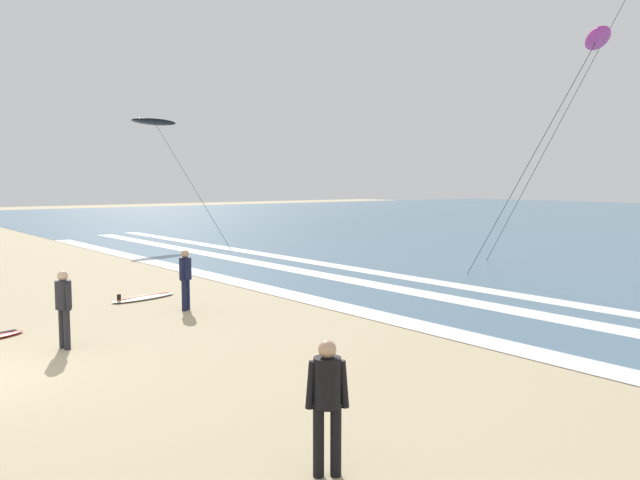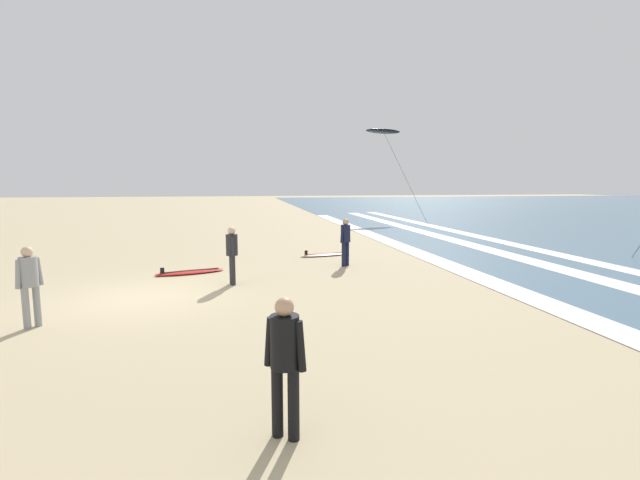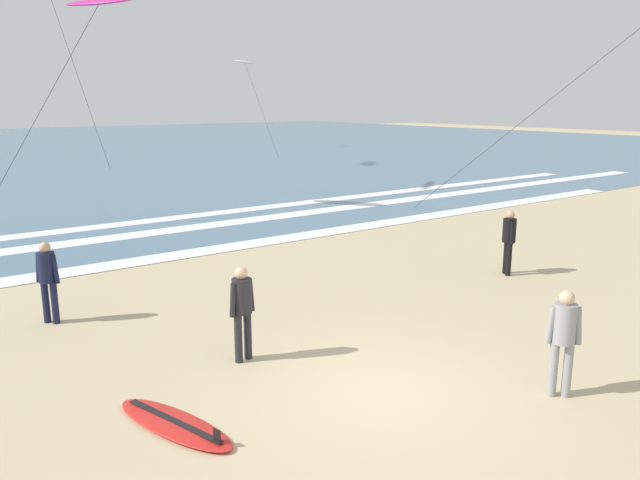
{
  "view_description": "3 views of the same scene",
  "coord_description": "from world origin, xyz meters",
  "px_view_note": "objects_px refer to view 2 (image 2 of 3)",
  "views": [
    {
      "loc": [
        12.38,
        -1.68,
        3.4
      ],
      "look_at": [
        2.33,
        6.1,
        2.24
      ],
      "focal_mm": 36.61,
      "sensor_mm": 36.0,
      "label": 1
    },
    {
      "loc": [
        11.36,
        2.36,
        2.82
      ],
      "look_at": [
        -0.67,
        4.56,
        1.24
      ],
      "focal_mm": 25.17,
      "sensor_mm": 36.0,
      "label": 2
    },
    {
      "loc": [
        -5.61,
        -6.18,
        4.19
      ],
      "look_at": [
        2.22,
        4.5,
        1.17
      ],
      "focal_mm": 34.41,
      "sensor_mm": 36.0,
      "label": 3
    }
  ],
  "objects_px": {
    "surfer_left_far": "(345,238)",
    "surfer_foreground_main": "(285,355)",
    "surfer_left_near": "(29,279)",
    "surfboard_left_pile": "(326,254)",
    "surfer_mid_group": "(232,250)",
    "kite_black_mid_center": "(383,132)",
    "surfboard_foreground_flat": "(190,272)"
  },
  "relations": [
    {
      "from": "surfer_left_far",
      "to": "surfboard_left_pile",
      "type": "bearing_deg",
      "value": -174.11
    },
    {
      "from": "surfer_left_far",
      "to": "surfboard_foreground_flat",
      "type": "height_order",
      "value": "surfer_left_far"
    },
    {
      "from": "surfboard_foreground_flat",
      "to": "kite_black_mid_center",
      "type": "distance_m",
      "value": 23.88
    },
    {
      "from": "kite_black_mid_center",
      "to": "surfer_foreground_main",
      "type": "bearing_deg",
      "value": -20.18
    },
    {
      "from": "surfer_mid_group",
      "to": "kite_black_mid_center",
      "type": "distance_m",
      "value": 24.48
    },
    {
      "from": "surfboard_left_pile",
      "to": "surfer_mid_group",
      "type": "bearing_deg",
      "value": -38.6
    },
    {
      "from": "surfer_foreground_main",
      "to": "surfer_mid_group",
      "type": "distance_m",
      "value": 7.78
    },
    {
      "from": "surfer_left_near",
      "to": "surfboard_foreground_flat",
      "type": "relative_size",
      "value": 0.73
    },
    {
      "from": "surfer_left_near",
      "to": "surfboard_left_pile",
      "type": "relative_size",
      "value": 0.73
    },
    {
      "from": "surfer_foreground_main",
      "to": "surfboard_foreground_flat",
      "type": "height_order",
      "value": "surfer_foreground_main"
    },
    {
      "from": "surfer_foreground_main",
      "to": "surfboard_foreground_flat",
      "type": "xyz_separation_m",
      "value": [
        -9.54,
        -1.98,
        -0.91
      ]
    },
    {
      "from": "surfer_left_far",
      "to": "surfer_foreground_main",
      "type": "bearing_deg",
      "value": -17.27
    },
    {
      "from": "surfer_left_far",
      "to": "surfer_left_near",
      "type": "distance_m",
      "value": 9.14
    },
    {
      "from": "surfer_left_far",
      "to": "surfboard_left_pile",
      "type": "relative_size",
      "value": 0.73
    },
    {
      "from": "surfboard_foreground_flat",
      "to": "kite_black_mid_center",
      "type": "relative_size",
      "value": 0.29
    },
    {
      "from": "surfer_left_near",
      "to": "surfer_left_far",
      "type": "bearing_deg",
      "value": 124.56
    },
    {
      "from": "surfer_foreground_main",
      "to": "surfboard_left_pile",
      "type": "relative_size",
      "value": 0.73
    },
    {
      "from": "surfer_mid_group",
      "to": "surfer_left_far",
      "type": "xyz_separation_m",
      "value": [
        -2.12,
        3.72,
        0.0
      ]
    },
    {
      "from": "surfer_mid_group",
      "to": "surfer_left_far",
      "type": "relative_size",
      "value": 1.0
    },
    {
      "from": "surfer_foreground_main",
      "to": "surfboard_foreground_flat",
      "type": "relative_size",
      "value": 0.73
    },
    {
      "from": "surfer_foreground_main",
      "to": "surfboard_left_pile",
      "type": "height_order",
      "value": "surfer_foreground_main"
    },
    {
      "from": "surfer_foreground_main",
      "to": "surfer_left_far",
      "type": "relative_size",
      "value": 1.0
    },
    {
      "from": "surfer_mid_group",
      "to": "surfboard_foreground_flat",
      "type": "distance_m",
      "value": 2.4
    },
    {
      "from": "surfer_left_far",
      "to": "surfer_left_near",
      "type": "bearing_deg",
      "value": -55.44
    },
    {
      "from": "surfer_left_far",
      "to": "surfboard_left_pile",
      "type": "xyz_separation_m",
      "value": [
        -2.25,
        -0.23,
        -0.91
      ]
    },
    {
      "from": "surfer_foreground_main",
      "to": "surfer_left_far",
      "type": "distance_m",
      "value": 10.34
    },
    {
      "from": "kite_black_mid_center",
      "to": "surfer_left_far",
      "type": "bearing_deg",
      "value": -21.66
    },
    {
      "from": "kite_black_mid_center",
      "to": "surfboard_foreground_flat",
      "type": "bearing_deg",
      "value": -33.14
    },
    {
      "from": "surfer_mid_group",
      "to": "surfboard_left_pile",
      "type": "height_order",
      "value": "surfer_mid_group"
    },
    {
      "from": "surfboard_left_pile",
      "to": "surfer_foreground_main",
      "type": "bearing_deg",
      "value": -13.17
    },
    {
      "from": "surfer_left_far",
      "to": "surfer_left_near",
      "type": "height_order",
      "value": "same"
    },
    {
      "from": "surfer_foreground_main",
      "to": "surfboard_foreground_flat",
      "type": "distance_m",
      "value": 9.78
    }
  ]
}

